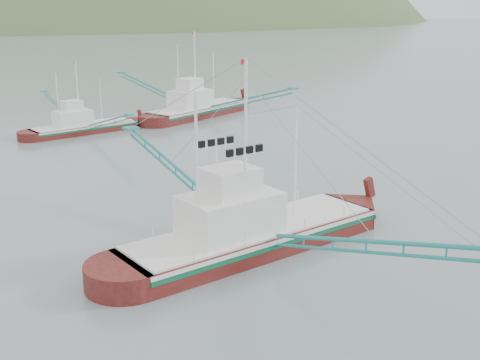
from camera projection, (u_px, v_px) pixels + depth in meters
ground at (308, 258)px, 33.75m from camera, size 1200.00×1200.00×0.00m
main_boat at (249, 223)px, 34.33m from camera, size 16.26×29.23×11.82m
bg_boat_far at (82, 123)px, 66.51m from camera, size 11.64×21.07×8.53m
bg_boat_right at (197, 100)px, 76.36m from camera, size 16.10×27.74×11.41m
headland_right at (140, 23)px, 499.25m from camera, size 684.00×432.00×306.00m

